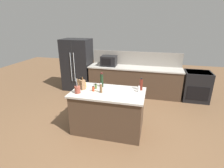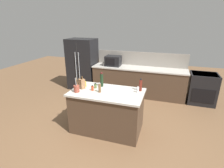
{
  "view_description": "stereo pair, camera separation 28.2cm",
  "coord_description": "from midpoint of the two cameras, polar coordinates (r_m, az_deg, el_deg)",
  "views": [
    {
      "loc": [
        0.91,
        -3.34,
        2.38
      ],
      "look_at": [
        0.0,
        0.35,
        0.99
      ],
      "focal_mm": 28.0,
      "sensor_mm": 36.0,
      "label": 1
    },
    {
      "loc": [
        1.18,
        -3.26,
        2.38
      ],
      "look_at": [
        0.0,
        0.35,
        0.99
      ],
      "focal_mm": 28.0,
      "sensor_mm": 36.0,
      "label": 2
    }
  ],
  "objects": [
    {
      "name": "kitchen_island",
      "position": [
        3.95,
        -3.31,
        -8.81
      ],
      "size": [
        1.57,
        0.91,
        0.94
      ],
      "color": "#4C3828",
      "rests_on": "ground_plane"
    },
    {
      "name": "pepper_grinder",
      "position": [
        3.67,
        -5.83,
        -1.4
      ],
      "size": [
        0.06,
        0.06,
        0.21
      ],
      "color": "brown",
      "rests_on": "kitchen_island"
    },
    {
      "name": "utensil_crock",
      "position": [
        3.74,
        -13.35,
        -1.72
      ],
      "size": [
        0.12,
        0.12,
        0.32
      ],
      "color": "brown",
      "rests_on": "kitchen_island"
    },
    {
      "name": "honey_jar",
      "position": [
        4.04,
        -10.98,
        -0.22
      ],
      "size": [
        0.08,
        0.08,
        0.13
      ],
      "color": "gold",
      "rests_on": "kitchen_island"
    },
    {
      "name": "ground_plane",
      "position": [
        4.2,
        -3.17,
        -14.46
      ],
      "size": [
        14.0,
        14.0,
        0.0
      ],
      "primitive_type": "plane",
      "color": "brown"
    },
    {
      "name": "spice_jar_oregano",
      "position": [
        3.92,
        -7.37,
        -0.78
      ],
      "size": [
        0.05,
        0.05,
        0.11
      ],
      "color": "#567038",
      "rests_on": "kitchen_island"
    },
    {
      "name": "spice_jar_paprika",
      "position": [
        3.79,
        -8.26,
        -1.55
      ],
      "size": [
        0.05,
        0.05,
        0.12
      ],
      "color": "#B73D1E",
      "rests_on": "kitchen_island"
    },
    {
      "name": "knife_block",
      "position": [
        3.91,
        -11.84,
        -0.16
      ],
      "size": [
        0.16,
        0.15,
        0.29
      ],
      "rotation": [
        0.0,
        0.0,
        -0.52
      ],
      "color": "#936B47",
      "rests_on": "kitchen_island"
    },
    {
      "name": "salt_shaker",
      "position": [
        3.73,
        6.6,
        -1.68
      ],
      "size": [
        0.05,
        0.05,
        0.13
      ],
      "color": "silver",
      "rests_on": "kitchen_island"
    },
    {
      "name": "back_counter_run",
      "position": [
        5.87,
        5.83,
        1.0
      ],
      "size": [
        3.03,
        0.66,
        0.94
      ],
      "color": "#4C3828",
      "rests_on": "ground_plane"
    },
    {
      "name": "range_oven",
      "position": [
        5.94,
        24.61,
        -0.6
      ],
      "size": [
        0.76,
        0.65,
        0.92
      ],
      "color": "black",
      "rests_on": "ground_plane"
    },
    {
      "name": "vinegar_bottle",
      "position": [
        3.81,
        7.41,
        -0.15
      ],
      "size": [
        0.07,
        0.07,
        0.28
      ],
      "color": "maroon",
      "rests_on": "kitchen_island"
    },
    {
      "name": "refrigerator",
      "position": [
        6.38,
        -12.48,
        6.15
      ],
      "size": [
        0.97,
        0.75,
        1.79
      ],
      "color": "black",
      "rests_on": "ground_plane"
    },
    {
      "name": "microwave",
      "position": [
        5.87,
        -2.43,
        7.55
      ],
      "size": [
        0.5,
        0.39,
        0.33
      ],
      "color": "black",
      "rests_on": "back_counter_run"
    },
    {
      "name": "wine_bottle",
      "position": [
        3.98,
        -5.4,
        1.24
      ],
      "size": [
        0.07,
        0.07,
        0.33
      ],
      "color": "black",
      "rests_on": "kitchen_island"
    },
    {
      "name": "wall_backsplash",
      "position": [
        5.98,
        6.51,
        8.3
      ],
      "size": [
        2.99,
        0.03,
        0.46
      ],
      "primitive_type": "cube",
      "color": "gray",
      "rests_on": "back_counter_run"
    }
  ]
}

